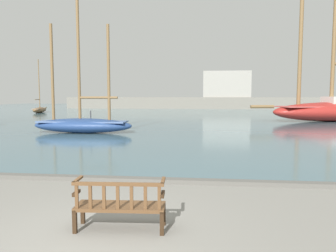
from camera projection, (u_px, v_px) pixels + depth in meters
ground_plane at (89, 244)px, 5.34m from camera, size 160.00×160.00×0.00m
harbor_water at (192, 111)px, 48.87m from camera, size 100.00×80.00×0.08m
quay_edge_kerb at (137, 180)px, 9.14m from camera, size 40.00×0.30×0.12m
park_bench at (120, 204)px, 5.84m from camera, size 1.63×0.61×0.92m
sailboat_distant_harbor at (334, 108)px, 29.60m from camera, size 13.89×6.67×16.51m
sailboat_mid_starboard at (40, 109)px, 44.24m from camera, size 2.24×6.19×7.15m
sailboat_centre_channel at (82, 122)px, 20.41m from camera, size 6.30×1.88×8.20m
channel_buoy at (91, 127)px, 20.88m from camera, size 0.67×0.67×1.37m
far_breakwater at (202, 99)px, 56.90m from camera, size 45.27×2.40×6.57m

